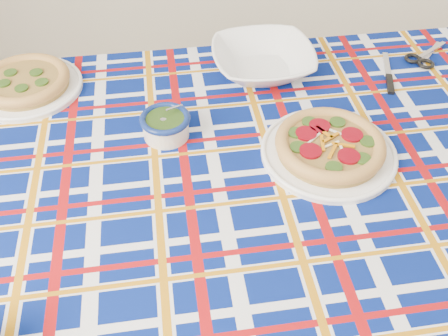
{
  "coord_description": "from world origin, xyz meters",
  "views": [
    {
      "loc": [
        -0.48,
        -0.34,
        1.51
      ],
      "look_at": [
        -0.48,
        0.42,
        0.75
      ],
      "focal_mm": 40.0,
      "sensor_mm": 36.0,
      "label": 1
    }
  ],
  "objects_px": {
    "dining_table": "(242,183)",
    "main_focaccia_plate": "(330,145)",
    "pesto_bowl": "(166,124)",
    "serving_bowl": "(263,61)"
  },
  "relations": [
    {
      "from": "dining_table",
      "to": "main_focaccia_plate",
      "type": "relative_size",
      "value": 5.3
    },
    {
      "from": "main_focaccia_plate",
      "to": "serving_bowl",
      "type": "distance_m",
      "value": 0.36
    },
    {
      "from": "main_focaccia_plate",
      "to": "serving_bowl",
      "type": "relative_size",
      "value": 1.15
    },
    {
      "from": "pesto_bowl",
      "to": "serving_bowl",
      "type": "relative_size",
      "value": 0.43
    },
    {
      "from": "main_focaccia_plate",
      "to": "pesto_bowl",
      "type": "height_order",
      "value": "pesto_bowl"
    },
    {
      "from": "main_focaccia_plate",
      "to": "dining_table",
      "type": "bearing_deg",
      "value": -175.13
    },
    {
      "from": "dining_table",
      "to": "serving_bowl",
      "type": "relative_size",
      "value": 6.08
    },
    {
      "from": "dining_table",
      "to": "main_focaccia_plate",
      "type": "distance_m",
      "value": 0.22
    },
    {
      "from": "main_focaccia_plate",
      "to": "pesto_bowl",
      "type": "distance_m",
      "value": 0.38
    },
    {
      "from": "pesto_bowl",
      "to": "dining_table",
      "type": "bearing_deg",
      "value": -26.22
    }
  ]
}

